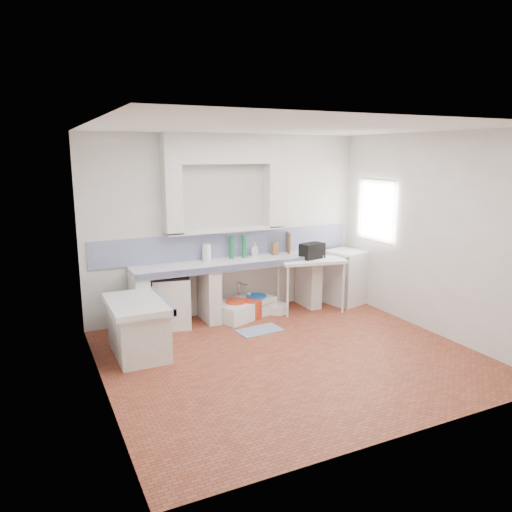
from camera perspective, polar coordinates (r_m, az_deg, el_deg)
name	(u,v)px	position (r m, az deg, el deg)	size (l,w,h in m)	color
floor	(290,356)	(6.31, 4.00, -11.54)	(4.50, 4.50, 0.00)	#974731
ceiling	(294,127)	(5.80, 4.41, 14.76)	(4.50, 4.50, 0.00)	white
wall_back	(229,225)	(7.67, -3.23, 3.59)	(4.50, 4.50, 0.00)	white
wall_front	(409,288)	(4.32, 17.45, -3.53)	(4.50, 4.50, 0.00)	white
wall_left	(98,265)	(5.18, -17.98, -1.03)	(4.50, 4.50, 0.00)	white
wall_right	(432,234)	(7.26, 19.83, 2.43)	(4.50, 4.50, 0.00)	white
alcove_mass	(225,149)	(7.44, -3.69, 12.40)	(1.90, 0.25, 0.45)	white
window_frame	(385,210)	(8.23, 14.87, 5.18)	(0.35, 0.86, 1.06)	#341E10
lace_valance	(380,187)	(8.10, 14.22, 7.81)	(0.01, 0.84, 0.24)	white
counter_slab	(230,263)	(7.46, -3.01, -0.87)	(3.00, 0.60, 0.08)	white
counter_lip	(238,267)	(7.21, -2.16, -1.31)	(3.00, 0.04, 0.10)	navy
counter_pier_left	(140,304)	(7.18, -13.39, -5.42)	(0.20, 0.55, 0.82)	white
counter_pier_mid	(209,295)	(7.45, -5.47, -4.50)	(0.20, 0.55, 0.82)	white
counter_pier_right	(308,282)	(8.19, 6.12, -3.00)	(0.20, 0.55, 0.82)	white
peninsula_top	(137,304)	(6.32, -13.72, -5.45)	(0.70, 1.10, 0.08)	white
peninsula_base	(138,330)	(6.43, -13.56, -8.43)	(0.60, 1.00, 0.62)	white
peninsula_lip	(163,301)	(6.39, -10.81, -5.13)	(0.04, 1.10, 0.10)	navy
backsplash	(229,244)	(7.71, -3.16, 1.37)	(4.27, 0.03, 0.40)	navy
stove	(171,302)	(7.28, -9.90, -5.30)	(0.53, 0.51, 0.75)	white
sink	(244,309)	(7.69, -1.39, -6.19)	(0.98, 0.53, 0.24)	white
side_table	(310,285)	(7.93, 6.37, -3.36)	(1.03, 0.57, 0.05)	white
fridge	(346,277)	(8.43, 10.41, -2.40)	(0.58, 0.58, 0.90)	white
bucket_red	(236,309)	(7.57, -2.33, -6.26)	(0.32, 0.32, 0.30)	red
bucket_orange	(252,309)	(7.63, -0.42, -6.17)	(0.30, 0.30, 0.28)	red
bucket_blue	(256,304)	(7.82, 0.06, -5.65)	(0.32, 0.32, 0.30)	blue
basin_white	(277,308)	(7.89, 2.41, -6.13)	(0.35, 0.35, 0.14)	white
water_bottle_a	(236,305)	(7.84, -2.34, -5.74)	(0.07, 0.07, 0.26)	silver
water_bottle_b	(249,302)	(7.88, -0.88, -5.37)	(0.09, 0.09, 0.33)	silver
black_bag	(312,251)	(7.84, 6.56, 0.60)	(0.39, 0.22, 0.25)	black
green_bottle_a	(232,248)	(7.58, -2.87, 0.97)	(0.07, 0.07, 0.34)	#186736
green_bottle_b	(244,247)	(7.64, -1.38, 1.11)	(0.08, 0.08, 0.35)	#186736
knife_block	(275,249)	(7.87, 2.20, 0.87)	(0.10, 0.08, 0.20)	brown
cutting_board	(289,243)	(8.02, 3.82, 1.55)	(0.02, 0.25, 0.34)	brown
paper_towel	(207,253)	(7.44, -5.79, 0.39)	(0.13, 0.13, 0.26)	white
soap_bottle	(255,250)	(7.75, -0.16, 0.76)	(0.10, 0.10, 0.22)	white
rug	(260,330)	(7.12, 0.41, -8.66)	(0.64, 0.37, 0.01)	#2A4F7E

